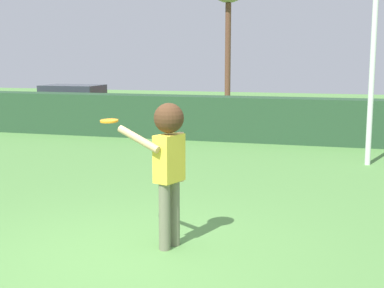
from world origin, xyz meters
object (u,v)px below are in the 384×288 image
person (168,155)px  frisbee (109,121)px  lamppost (375,16)px  parked_car_red (73,99)px

person → frisbee: person is taller
lamppost → parked_car_red: bearing=147.8°
lamppost → parked_car_red: 13.02m
frisbee → lamppost: size_ratio=0.04×
lamppost → parked_car_red: lamppost is taller
frisbee → lamppost: (3.34, 6.07, 1.64)m
frisbee → parked_car_red: frisbee is taller
person → frisbee: (-0.83, 0.12, 0.37)m
lamppost → person: bearing=-112.1°
person → parked_car_red: bearing=122.6°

